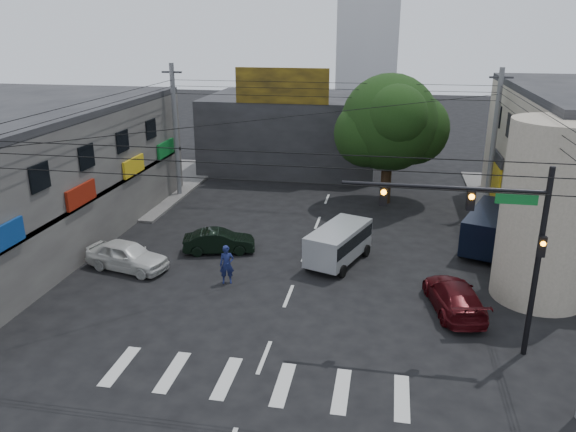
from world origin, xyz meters
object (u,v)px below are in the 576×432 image
(street_tree, at_px, (389,123))
(white_compact, at_px, (127,256))
(navy_van, at_px, (491,230))
(traffic_officer, at_px, (227,265))
(traffic_gantry, at_px, (492,230))
(silver_minivan, at_px, (338,245))
(utility_pole_far_right, at_px, (493,143))
(utility_pole_far_left, at_px, (176,132))
(maroon_sedan, at_px, (454,296))
(dark_sedan, at_px, (219,241))

(street_tree, bearing_deg, white_compact, -132.59)
(navy_van, xyz_separation_m, traffic_officer, (-12.88, -6.68, -0.16))
(street_tree, bearing_deg, traffic_gantry, -78.01)
(silver_minivan, bearing_deg, white_compact, 124.25)
(silver_minivan, xyz_separation_m, navy_van, (7.93, 3.35, 0.15))
(utility_pole_far_right, height_order, silver_minivan, utility_pole_far_right)
(navy_van, bearing_deg, utility_pole_far_right, 13.08)
(traffic_gantry, xyz_separation_m, utility_pole_far_right, (2.68, 17.00, -0.23))
(utility_pole_far_left, bearing_deg, traffic_officer, -60.71)
(maroon_sedan, xyz_separation_m, traffic_officer, (-10.33, 0.85, 0.27))
(utility_pole_far_left, bearing_deg, dark_sedan, -58.43)
(maroon_sedan, bearing_deg, utility_pole_far_left, -49.58)
(traffic_gantry, relative_size, silver_minivan, 1.50)
(utility_pole_far_left, relative_size, silver_minivan, 1.92)
(maroon_sedan, distance_m, silver_minivan, 6.81)
(traffic_gantry, bearing_deg, dark_sedan, 149.23)
(silver_minivan, xyz_separation_m, traffic_officer, (-4.95, -3.32, -0.01))
(utility_pole_far_left, bearing_deg, street_tree, 3.95)
(white_compact, distance_m, navy_van, 19.22)
(traffic_officer, bearing_deg, street_tree, 47.86)
(traffic_gantry, distance_m, navy_van, 11.32)
(silver_minivan, bearing_deg, dark_sedan, 107.38)
(white_compact, bearing_deg, traffic_officer, -83.34)
(maroon_sedan, bearing_deg, dark_sedan, -31.70)
(utility_pole_far_left, height_order, dark_sedan, utility_pole_far_left)
(utility_pole_far_left, height_order, white_compact, utility_pole_far_left)
(white_compact, xyz_separation_m, traffic_officer, (5.35, -0.61, 0.21))
(traffic_officer, bearing_deg, dark_sedan, 97.12)
(utility_pole_far_right, xyz_separation_m, traffic_officer, (-13.61, -13.17, -3.66))
(dark_sedan, distance_m, white_compact, 4.87)
(utility_pole_far_left, relative_size, maroon_sedan, 1.89)
(street_tree, relative_size, traffic_gantry, 1.21)
(traffic_gantry, bearing_deg, navy_van, 79.52)
(utility_pole_far_left, bearing_deg, traffic_gantry, -42.86)
(maroon_sedan, bearing_deg, silver_minivan, -49.03)
(dark_sedan, xyz_separation_m, silver_minivan, (6.43, -0.24, 0.33))
(white_compact, bearing_deg, traffic_gantry, -92.09)
(dark_sedan, height_order, navy_van, navy_van)
(street_tree, xyz_separation_m, utility_pole_far_left, (-14.50, -1.00, -0.87))
(street_tree, distance_m, traffic_officer, 16.49)
(street_tree, relative_size, dark_sedan, 2.17)
(utility_pole_far_left, distance_m, maroon_sedan, 22.93)
(utility_pole_far_left, bearing_deg, navy_van, -17.77)
(white_compact, relative_size, maroon_sedan, 0.94)
(navy_van, relative_size, traffic_officer, 3.13)
(street_tree, distance_m, traffic_gantry, 18.42)
(street_tree, bearing_deg, dark_sedan, -129.01)
(dark_sedan, height_order, white_compact, white_compact)
(maroon_sedan, bearing_deg, street_tree, -89.15)
(street_tree, distance_m, navy_van, 10.42)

